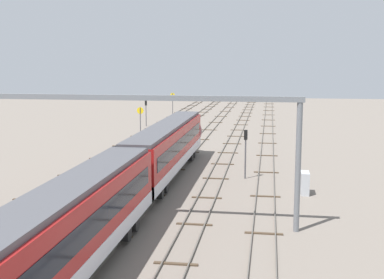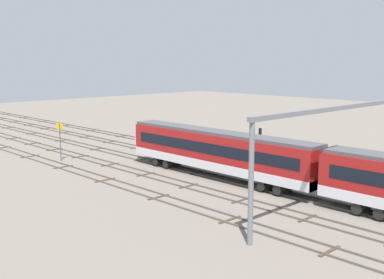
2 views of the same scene
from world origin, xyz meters
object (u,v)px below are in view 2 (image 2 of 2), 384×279
at_px(speed_sign_mid_trackside, 60,136).
at_px(signal_light_trackside_approach, 260,142).
at_px(overhead_gantry, 342,128).
at_px(relay_cabinet, 320,159).

relative_size(speed_sign_mid_trackside, signal_light_trackside_approach, 1.04).
relative_size(overhead_gantry, speed_sign_mid_trackside, 5.05).
height_order(overhead_gantry, relay_cabinet, overhead_gantry).
bearing_deg(relay_cabinet, overhead_gantry, 126.69).
height_order(signal_light_trackside_approach, relay_cabinet, signal_light_trackside_approach).
relative_size(overhead_gantry, signal_light_trackside_approach, 5.24).
xyz_separation_m(signal_light_trackside_approach, relay_cabinet, (-4.82, -5.07, -2.05)).
height_order(speed_sign_mid_trackside, relay_cabinet, speed_sign_mid_trackside).
bearing_deg(speed_sign_mid_trackside, signal_light_trackside_approach, -142.08).
bearing_deg(signal_light_trackside_approach, speed_sign_mid_trackside, 37.92).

